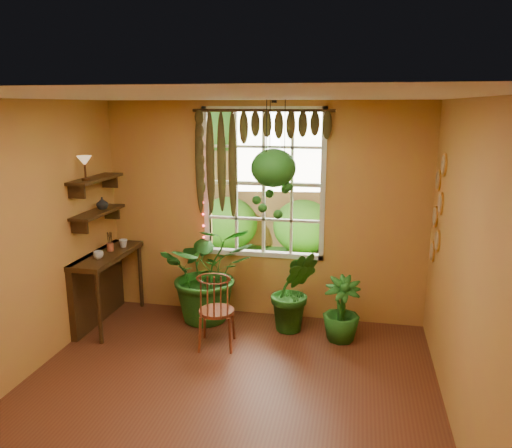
{
  "coord_description": "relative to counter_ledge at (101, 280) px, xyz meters",
  "views": [
    {
      "loc": [
        1.14,
        -3.69,
        2.64
      ],
      "look_at": [
        0.14,
        1.15,
        1.46
      ],
      "focal_mm": 35.0,
      "sensor_mm": 36.0,
      "label": 1
    }
  ],
  "objects": [
    {
      "name": "potted_plant_mid",
      "position": [
        2.36,
        0.23,
        -0.05
      ],
      "size": [
        0.63,
        0.55,
        1.0
      ],
      "primitive_type": "imported",
      "rotation": [
        0.0,
        0.0,
        0.22
      ],
      "color": "#124514",
      "rests_on": "floor"
    },
    {
      "name": "string_lights",
      "position": [
        1.15,
        0.59,
        1.2
      ],
      "size": [
        0.03,
        0.03,
        1.54
      ],
      "primitive_type": null,
      "color": "#FF2633",
      "rests_on": "window"
    },
    {
      "name": "shelf_vase",
      "position": [
        0.04,
        0.1,
        0.94
      ],
      "size": [
        0.18,
        0.18,
        0.15
      ],
      "primitive_type": "imported",
      "rotation": [
        0.0,
        0.0,
        0.39
      ],
      "color": "#B2AD99",
      "rests_on": "shelf_lower"
    },
    {
      "name": "counter_ledge",
      "position": [
        0.0,
        0.0,
        0.0
      ],
      "size": [
        0.4,
        1.2,
        0.9
      ],
      "color": "#3D2710",
      "rests_on": "floor"
    },
    {
      "name": "window",
      "position": [
        1.91,
        0.68,
        1.15
      ],
      "size": [
        1.52,
        0.1,
        1.86
      ],
      "color": "silver",
      "rests_on": "wall_back"
    },
    {
      "name": "wall_right",
      "position": [
        3.91,
        -1.6,
        0.8
      ],
      "size": [
        0.0,
        4.5,
        4.5
      ],
      "primitive_type": "plane",
      "rotation": [
        1.57,
        0.0,
        -1.57
      ],
      "color": "#B9763F",
      "rests_on": "floor"
    },
    {
      "name": "ceiling",
      "position": [
        1.91,
        -1.6,
        2.15
      ],
      "size": [
        4.5,
        4.5,
        0.0
      ],
      "primitive_type": "plane",
      "rotation": [
        3.14,
        0.0,
        0.0
      ],
      "color": "white",
      "rests_on": "wall_back"
    },
    {
      "name": "potted_plant_right",
      "position": [
        2.93,
        0.09,
        -0.18
      ],
      "size": [
        0.44,
        0.44,
        0.75
      ],
      "primitive_type": "imported",
      "rotation": [
        0.0,
        0.0,
        0.06
      ],
      "color": "#124514",
      "rests_on": "floor"
    },
    {
      "name": "wall_back",
      "position": [
        1.91,
        0.65,
        0.8
      ],
      "size": [
        4.0,
        0.0,
        4.0
      ],
      "primitive_type": "plane",
      "rotation": [
        1.57,
        0.0,
        0.0
      ],
      "color": "#B9763F",
      "rests_on": "floor"
    },
    {
      "name": "shelf_upper",
      "position": [
        0.03,
        0.0,
        1.25
      ],
      "size": [
        0.25,
        0.9,
        0.04
      ],
      "primitive_type": "cube",
      "color": "#3D2710",
      "rests_on": "wall_left"
    },
    {
      "name": "brush_jar",
      "position": [
        0.11,
        0.09,
        0.47
      ],
      "size": [
        0.08,
        0.08,
        0.3
      ],
      "color": "brown",
      "rests_on": "counter_ledge"
    },
    {
      "name": "tiffany_lamp",
      "position": [
        0.05,
        -0.24,
        1.47
      ],
      "size": [
        0.17,
        0.17,
        0.28
      ],
      "color": "#502E17",
      "rests_on": "shelf_upper"
    },
    {
      "name": "potted_plant_left",
      "position": [
        1.28,
        0.33,
        0.08
      ],
      "size": [
        1.4,
        1.3,
        1.26
      ],
      "primitive_type": "imported",
      "rotation": [
        0.0,
        0.0,
        0.34
      ],
      "color": "#124514",
      "rests_on": "floor"
    },
    {
      "name": "wall_plates",
      "position": [
        3.89,
        0.19,
        1.0
      ],
      "size": [
        0.04,
        0.32,
        1.1
      ],
      "primitive_type": null,
      "color": "beige",
      "rests_on": "wall_right"
    },
    {
      "name": "cup_b",
      "position": [
        0.19,
        0.28,
        0.4
      ],
      "size": [
        0.11,
        0.11,
        0.1
      ],
      "primitive_type": "imported",
      "rotation": [
        0.0,
        0.0,
        -0.02
      ],
      "color": "beige",
      "rests_on": "counter_ledge"
    },
    {
      "name": "cup_a",
      "position": [
        0.13,
        -0.24,
        0.39
      ],
      "size": [
        0.12,
        0.12,
        0.09
      ],
      "primitive_type": "imported",
      "rotation": [
        0.0,
        0.0,
        0.04
      ],
      "color": "silver",
      "rests_on": "counter_ledge"
    },
    {
      "name": "windsor_chair",
      "position": [
        1.58,
        -0.36,
        -0.25
      ],
      "size": [
        0.45,
        0.47,
        1.06
      ],
      "rotation": [
        0.0,
        0.0,
        0.14
      ],
      "color": "maroon",
      "rests_on": "floor"
    },
    {
      "name": "valance_vine",
      "position": [
        1.82,
        0.56,
        1.73
      ],
      "size": [
        1.7,
        0.12,
        1.1
      ],
      "color": "#3D2710",
      "rests_on": "window"
    },
    {
      "name": "hanging_basket",
      "position": [
        2.1,
        0.27,
        1.35
      ],
      "size": [
        0.51,
        0.51,
        1.32
      ],
      "color": "black",
      "rests_on": "ceiling"
    },
    {
      "name": "backyard",
      "position": [
        2.15,
        5.27,
        0.73
      ],
      "size": [
        14.0,
        10.0,
        12.0
      ],
      "color": "#255618",
      "rests_on": "ground"
    },
    {
      "name": "floor",
      "position": [
        1.91,
        -1.6,
        -0.55
      ],
      "size": [
        4.5,
        4.5,
        0.0
      ],
      "primitive_type": "plane",
      "color": "#582B19",
      "rests_on": "ground"
    },
    {
      "name": "shelf_lower",
      "position": [
        0.03,
        0.0,
        0.85
      ],
      "size": [
        0.25,
        0.9,
        0.04
      ],
      "primitive_type": "cube",
      "color": "#3D2710",
      "rests_on": "wall_left"
    }
  ]
}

